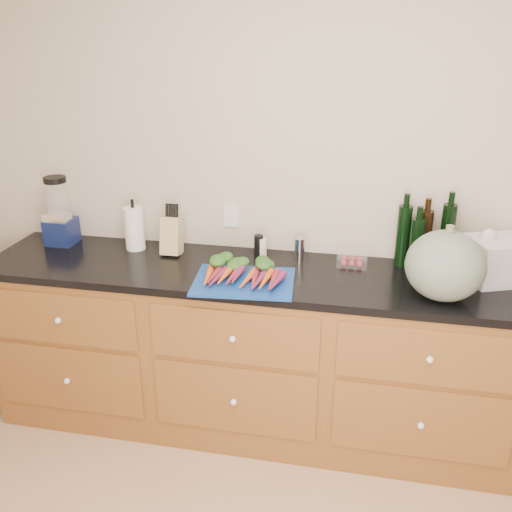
% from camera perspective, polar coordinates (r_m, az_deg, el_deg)
% --- Properties ---
extents(wall_back, '(4.10, 0.05, 2.60)m').
position_cam_1_polar(wall_back, '(3.03, 8.78, 6.67)').
color(wall_back, beige).
rests_on(wall_back, ground).
extents(cabinets, '(3.60, 0.64, 0.90)m').
position_cam_1_polar(cabinets, '(3.07, 7.48, -10.45)').
color(cabinets, brown).
rests_on(cabinets, ground).
extents(countertop, '(3.64, 0.62, 0.04)m').
position_cam_1_polar(countertop, '(2.85, 7.95, -2.44)').
color(countertop, black).
rests_on(countertop, cabinets).
extents(cutting_board, '(0.51, 0.40, 0.01)m').
position_cam_1_polar(cutting_board, '(2.75, -1.22, -2.58)').
color(cutting_board, navy).
rests_on(cutting_board, countertop).
extents(carrots, '(0.38, 0.28, 0.05)m').
position_cam_1_polar(carrots, '(2.77, -1.05, -1.73)').
color(carrots, '#DB5E19').
rests_on(carrots, cutting_board).
extents(squash, '(0.35, 0.35, 0.32)m').
position_cam_1_polar(squash, '(2.68, 18.39, -0.92)').
color(squash, '#556655').
rests_on(squash, countertop).
extents(blender_appliance, '(0.15, 0.15, 0.38)m').
position_cam_1_polar(blender_appliance, '(3.37, -19.09, 3.92)').
color(blender_appliance, '#0F1A49').
rests_on(blender_appliance, countertop).
extents(paper_towel, '(0.11, 0.11, 0.24)m').
position_cam_1_polar(paper_towel, '(3.19, -12.07, 2.72)').
color(paper_towel, white).
rests_on(paper_towel, countertop).
extents(knife_block, '(0.10, 0.10, 0.20)m').
position_cam_1_polar(knife_block, '(3.10, -8.40, 2.05)').
color(knife_block, tan).
rests_on(knife_block, countertop).
extents(grinder_salt, '(0.05, 0.05, 0.11)m').
position_cam_1_polar(grinder_salt, '(3.03, 0.62, 0.84)').
color(grinder_salt, white).
rests_on(grinder_salt, countertop).
extents(grinder_pepper, '(0.05, 0.05, 0.12)m').
position_cam_1_polar(grinder_pepper, '(3.03, 0.27, 0.99)').
color(grinder_pepper, black).
rests_on(grinder_pepper, countertop).
extents(canister_chrome, '(0.05, 0.05, 0.12)m').
position_cam_1_polar(canister_chrome, '(3.00, 4.39, 0.69)').
color(canister_chrome, silver).
rests_on(canister_chrome, countertop).
extents(tomato_box, '(0.15, 0.12, 0.07)m').
position_cam_1_polar(tomato_box, '(2.98, 9.59, -0.23)').
color(tomato_box, white).
rests_on(tomato_box, countertop).
extents(bottles, '(0.28, 0.14, 0.34)m').
position_cam_1_polar(bottles, '(2.99, 16.36, 1.64)').
color(bottles, black).
rests_on(bottles, countertop).
extents(grocery_bag, '(0.35, 0.32, 0.21)m').
position_cam_1_polar(grocery_bag, '(2.98, 23.17, -0.35)').
color(grocery_bag, silver).
rests_on(grocery_bag, countertop).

